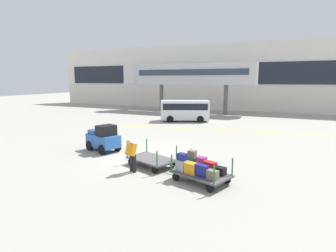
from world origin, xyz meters
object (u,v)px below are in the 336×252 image
at_px(shuttle_van, 185,109).
at_px(safety_cone_near, 107,137).
at_px(baggage_cart_middle, 199,169).
at_px(baggage_tug, 103,138).
at_px(baggage_handler, 132,154).
at_px(baggage_cart_lead, 151,159).

relative_size(shuttle_van, safety_cone_near, 9.39).
height_order(baggage_cart_middle, safety_cone_near, baggage_cart_middle).
xyz_separation_m(baggage_tug, safety_cone_near, (-1.35, 2.18, -0.48)).
xyz_separation_m(baggage_tug, baggage_cart_middle, (6.64, -2.39, -0.20)).
bearing_deg(shuttle_van, baggage_tug, -91.67).
relative_size(baggage_tug, baggage_handler, 1.50).
bearing_deg(baggage_handler, safety_cone_near, 135.74).
bearing_deg(baggage_handler, baggage_cart_middle, 3.05).
bearing_deg(safety_cone_near, baggage_cart_lead, -34.26).
relative_size(baggage_cart_middle, safety_cone_near, 5.58).
distance_m(baggage_cart_lead, baggage_cart_middle, 2.91).
bearing_deg(baggage_tug, baggage_handler, -36.06).
distance_m(baggage_handler, safety_cone_near, 6.82).
height_order(baggage_tug, safety_cone_near, baggage_tug).
height_order(baggage_cart_middle, baggage_handler, baggage_handler).
height_order(baggage_cart_lead, baggage_handler, baggage_handler).
distance_m(baggage_tug, shuttle_van, 12.86).
bearing_deg(shuttle_van, safety_cone_near, -99.18).
bearing_deg(shuttle_van, baggage_cart_middle, -67.66).
relative_size(baggage_tug, safety_cone_near, 4.27).
height_order(baggage_tug, shuttle_van, shuttle_van).
xyz_separation_m(baggage_cart_lead, shuttle_van, (-3.54, 14.25, 0.89)).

